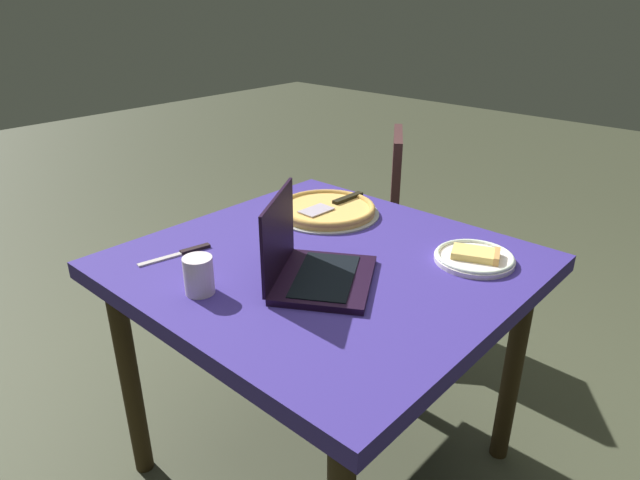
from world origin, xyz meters
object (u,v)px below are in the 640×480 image
Objects in this scene: laptop at (310,265)px; pizza_tray at (327,209)px; dining_table at (325,286)px; table_knife at (182,253)px; drink_cup at (199,275)px; pizza_plate at (475,257)px; chair_near at (372,218)px.

laptop is 1.05× the size of pizza_tray.
table_knife reaches higher than dining_table.
dining_table is 10.67× the size of drink_cup.
pizza_plate is 2.28× the size of drink_cup.
drink_cup is 0.11× the size of chair_near.
pizza_tray is 0.53m from table_knife.
table_knife is 0.24× the size of chair_near.
pizza_plate is at bearing -49.89° from dining_table.
drink_cup is at bearing -169.20° from pizza_tray.
chair_near is (0.57, 0.79, -0.27)m from pizza_plate.
chair_near is (1.10, 0.13, -0.26)m from table_knife.
pizza_plate is (0.40, -0.27, -0.03)m from laptop.
laptop is 1.73× the size of table_knife.
pizza_tray is (-0.01, 0.55, 0.00)m from pizza_plate.
pizza_tray is at bearing 10.80° from drink_cup.
table_knife is (-0.13, 0.39, -0.04)m from laptop.
drink_cup is (-0.10, -0.22, 0.05)m from table_knife.
laptop is at bearing -71.17° from table_knife.
dining_table is at bearing -52.26° from table_knife.
pizza_tray is 0.39× the size of chair_near.
pizza_plate is 0.62× the size of pizza_tray.
laptop is (-0.12, -0.06, 0.14)m from dining_table.
drink_cup is at bearing 145.51° from pizza_plate.
laptop reaches higher than drink_cup.
laptop is at bearing -154.58° from dining_table.
drink_cup is at bearing 144.51° from laptop.
drink_cup reaches higher than table_knife.
table_knife is (-0.26, 0.33, 0.09)m from dining_table.
drink_cup is at bearing 163.16° from dining_table.
laptop reaches higher than chair_near.
dining_table is 0.98m from chair_near.
laptop reaches higher than pizza_plate.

